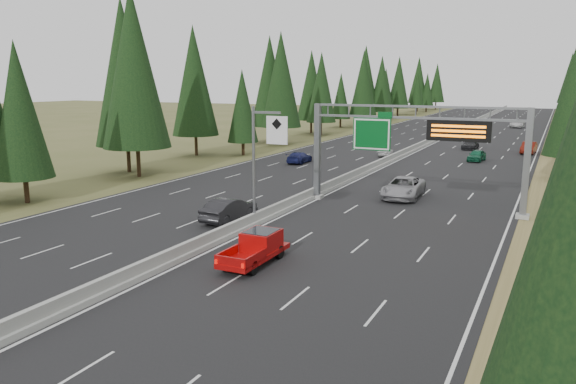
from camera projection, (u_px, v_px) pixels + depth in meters
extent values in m
cube|color=black|center=(429.00, 144.00, 86.50)|extent=(32.00, 260.00, 0.08)
cube|color=olive|center=(556.00, 150.00, 78.88)|extent=(3.60, 260.00, 0.06)
cube|color=#4D5326|center=(322.00, 139.00, 94.13)|extent=(3.60, 260.00, 0.06)
cube|color=gray|center=(429.00, 143.00, 86.47)|extent=(0.70, 260.00, 0.30)
cube|color=gray|center=(429.00, 140.00, 86.39)|extent=(0.30, 260.00, 0.60)
cube|color=slate|center=(317.00, 152.00, 45.88)|extent=(0.45, 0.45, 7.80)
cube|color=gray|center=(317.00, 197.00, 46.61)|extent=(0.90, 0.90, 0.30)
cube|color=slate|center=(527.00, 164.00, 39.09)|extent=(0.45, 0.45, 7.80)
cube|color=gray|center=(522.00, 216.00, 39.82)|extent=(0.90, 0.90, 0.30)
cube|color=slate|center=(416.00, 106.00, 41.74)|extent=(15.85, 0.35, 0.16)
cube|color=slate|center=(415.00, 118.00, 41.90)|extent=(15.85, 0.35, 0.16)
cube|color=#054C19|center=(372.00, 134.00, 43.34)|extent=(3.00, 0.10, 2.50)
cube|color=silver|center=(372.00, 134.00, 43.29)|extent=(2.85, 0.02, 2.35)
cube|color=#054C19|center=(385.00, 115.00, 42.62)|extent=(1.10, 0.10, 0.45)
cube|color=black|center=(459.00, 131.00, 40.42)|extent=(4.50, 0.40, 1.50)
cube|color=orange|center=(458.00, 126.00, 40.16)|extent=(3.80, 0.02, 0.18)
cube|color=orange|center=(458.00, 131.00, 40.23)|extent=(3.80, 0.02, 0.18)
cube|color=orange|center=(458.00, 136.00, 40.29)|extent=(3.80, 0.02, 0.18)
cylinder|color=slate|center=(254.00, 167.00, 37.18)|extent=(0.20, 0.20, 8.00)
cube|color=gray|center=(254.00, 224.00, 37.95)|extent=(0.50, 0.50, 0.20)
cube|color=slate|center=(267.00, 113.00, 36.05)|extent=(2.00, 0.15, 0.15)
cube|color=silver|center=(277.00, 130.00, 35.82)|extent=(1.50, 0.06, 1.80)
cylinder|color=black|center=(570.00, 168.00, 55.19)|extent=(0.40, 0.40, 2.45)
cylinder|color=black|center=(569.00, 148.00, 71.87)|extent=(0.40, 0.40, 2.32)
cone|color=black|center=(575.00, 91.00, 70.45)|extent=(5.21, 5.21, 12.16)
cylinder|color=black|center=(568.00, 139.00, 85.12)|extent=(0.40, 0.40, 2.04)
cone|color=black|center=(573.00, 96.00, 83.87)|extent=(4.59, 4.59, 10.72)
cylinder|color=black|center=(571.00, 130.00, 100.87)|extent=(0.40, 0.40, 2.03)
cone|color=black|center=(575.00, 94.00, 99.63)|extent=(4.57, 4.57, 10.65)
cylinder|color=black|center=(574.00, 122.00, 115.97)|extent=(0.40, 0.40, 2.60)
cylinder|color=black|center=(570.00, 118.00, 128.09)|extent=(0.40, 0.40, 2.39)
cone|color=black|center=(573.00, 85.00, 126.63)|extent=(5.37, 5.37, 12.54)
cylinder|color=black|center=(569.00, 115.00, 143.80)|extent=(0.40, 0.40, 2.03)
cone|color=black|center=(572.00, 90.00, 142.56)|extent=(4.57, 4.57, 10.65)
cylinder|color=black|center=(569.00, 111.00, 157.87)|extent=(0.40, 0.40, 2.43)
cone|color=black|center=(572.00, 84.00, 156.39)|extent=(5.46, 5.46, 12.74)
cylinder|color=black|center=(568.00, 108.00, 172.52)|extent=(0.40, 0.40, 2.91)
cone|color=black|center=(571.00, 78.00, 170.74)|extent=(6.54, 6.54, 15.26)
cylinder|color=black|center=(26.00, 190.00, 45.15)|extent=(0.40, 0.40, 2.06)
cone|color=black|center=(19.00, 110.00, 43.90)|extent=(4.62, 4.62, 10.79)
cylinder|color=black|center=(139.00, 162.00, 57.32)|extent=(0.40, 0.40, 3.02)
cone|color=black|center=(134.00, 67.00, 55.48)|extent=(6.80, 6.80, 15.87)
cylinder|color=black|center=(129.00, 159.00, 60.26)|extent=(0.40, 0.40, 2.91)
cone|color=black|center=(124.00, 72.00, 58.49)|extent=(6.55, 6.55, 15.28)
cylinder|color=black|center=(243.00, 149.00, 73.63)|extent=(0.40, 0.40, 1.79)
cone|color=black|center=(242.00, 106.00, 72.54)|extent=(4.02, 4.02, 9.39)
cylinder|color=black|center=(196.00, 145.00, 73.74)|extent=(0.40, 0.40, 2.67)
cone|color=black|center=(194.00, 81.00, 72.11)|extent=(6.01, 6.01, 14.02)
cylinder|color=black|center=(281.00, 136.00, 86.12)|extent=(0.40, 0.40, 2.72)
cone|color=black|center=(281.00, 79.00, 84.46)|extent=(6.11, 6.11, 14.26)
cylinder|color=black|center=(270.00, 135.00, 88.46)|extent=(0.40, 0.40, 2.65)
cone|color=black|center=(270.00, 81.00, 86.84)|extent=(5.95, 5.95, 13.89)
cylinder|color=black|center=(321.00, 129.00, 101.04)|extent=(0.40, 0.40, 2.35)
cone|color=black|center=(321.00, 87.00, 99.60)|extent=(5.29, 5.29, 12.35)
cylinder|color=black|center=(311.00, 126.00, 105.41)|extent=(0.40, 0.40, 2.44)
cone|color=black|center=(311.00, 85.00, 103.92)|extent=(5.49, 5.49, 12.81)
cylinder|color=black|center=(363.00, 121.00, 118.38)|extent=(0.40, 0.40, 2.55)
cone|color=black|center=(364.00, 83.00, 116.82)|extent=(5.74, 5.74, 13.39)
cylinder|color=black|center=(340.00, 123.00, 118.13)|extent=(0.40, 0.40, 1.81)
cone|color=black|center=(341.00, 96.00, 117.03)|extent=(4.06, 4.06, 9.48)
cylinder|color=black|center=(381.00, 117.00, 132.85)|extent=(0.40, 0.40, 2.47)
cone|color=black|center=(382.00, 84.00, 131.35)|extent=(5.55, 5.55, 12.94)
cylinder|color=black|center=(364.00, 116.00, 133.29)|extent=(0.40, 0.40, 2.85)
cone|color=black|center=(365.00, 78.00, 131.55)|extent=(6.41, 6.41, 14.96)
cylinder|color=black|center=(398.00, 113.00, 148.00)|extent=(0.40, 0.40, 2.55)
cone|color=black|center=(399.00, 82.00, 146.45)|extent=(5.74, 5.74, 13.39)
cylinder|color=black|center=(385.00, 114.00, 146.74)|extent=(0.40, 0.40, 2.06)
cone|color=black|center=(386.00, 89.00, 145.48)|extent=(4.63, 4.63, 10.80)
cylinder|color=black|center=(416.00, 111.00, 161.55)|extent=(0.40, 0.40, 1.90)
cone|color=black|center=(417.00, 90.00, 160.39)|extent=(4.28, 4.28, 9.99)
cylinder|color=black|center=(397.00, 110.00, 161.49)|extent=(0.40, 0.40, 2.44)
cone|color=black|center=(398.00, 83.00, 159.99)|extent=(5.50, 5.50, 12.83)
cylinder|color=black|center=(426.00, 109.00, 176.29)|extent=(0.40, 0.40, 1.92)
cone|color=black|center=(427.00, 89.00, 175.12)|extent=(4.32, 4.32, 10.09)
cylinder|color=black|center=(417.00, 107.00, 177.71)|extent=(0.40, 0.40, 2.72)
cone|color=black|center=(419.00, 80.00, 176.05)|extent=(6.11, 6.11, 14.27)
cylinder|color=black|center=(436.00, 106.00, 191.04)|extent=(0.40, 0.40, 2.46)
cone|color=black|center=(437.00, 83.00, 189.54)|extent=(5.54, 5.54, 12.92)
cylinder|color=black|center=(426.00, 107.00, 191.16)|extent=(0.40, 0.40, 1.87)
cone|color=black|center=(427.00, 89.00, 190.02)|extent=(4.21, 4.21, 9.83)
imported|color=#9A999D|center=(403.00, 187.00, 46.80)|extent=(3.06, 6.24, 1.71)
cylinder|color=black|center=(227.00, 264.00, 28.86)|extent=(0.27, 0.72, 0.72)
cylinder|color=black|center=(253.00, 268.00, 28.21)|extent=(0.27, 0.72, 0.72)
cylinder|color=black|center=(255.00, 248.00, 31.49)|extent=(0.27, 0.72, 0.72)
cylinder|color=black|center=(279.00, 252.00, 30.83)|extent=(0.27, 0.72, 0.72)
cube|color=#B20B0B|center=(254.00, 255.00, 29.86)|extent=(1.80, 5.04, 0.27)
cube|color=#B20B0B|center=(261.00, 240.00, 30.45)|extent=(1.71, 1.98, 0.99)
cube|color=black|center=(261.00, 235.00, 30.40)|extent=(1.53, 1.71, 0.50)
cube|color=#B20B0B|center=(227.00, 254.00, 28.97)|extent=(0.09, 2.16, 0.54)
cube|color=#B20B0B|center=(256.00, 259.00, 28.24)|extent=(0.09, 2.16, 0.54)
cube|color=#B20B0B|center=(230.00, 262.00, 27.65)|extent=(1.80, 0.09, 0.54)
imported|color=#155D3C|center=(477.00, 155.00, 68.02)|extent=(2.03, 4.19, 1.38)
imported|color=maroon|center=(529.00, 148.00, 75.07)|extent=(1.98, 4.83, 1.56)
imported|color=black|center=(470.00, 144.00, 79.92)|extent=(2.08, 4.69, 1.34)
imported|color=silver|center=(517.00, 124.00, 116.65)|extent=(2.71, 5.71, 1.57)
imported|color=black|center=(474.00, 123.00, 119.32)|extent=(1.54, 3.76, 1.28)
imported|color=black|center=(229.00, 209.00, 39.07)|extent=(1.97, 4.97, 1.61)
imported|color=#171C51|center=(299.00, 157.00, 66.50)|extent=(2.05, 4.65, 1.33)
imported|color=silver|center=(386.00, 151.00, 72.43)|extent=(1.87, 3.85, 1.27)
imported|color=black|center=(376.00, 127.00, 109.78)|extent=(2.52, 5.02, 1.36)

